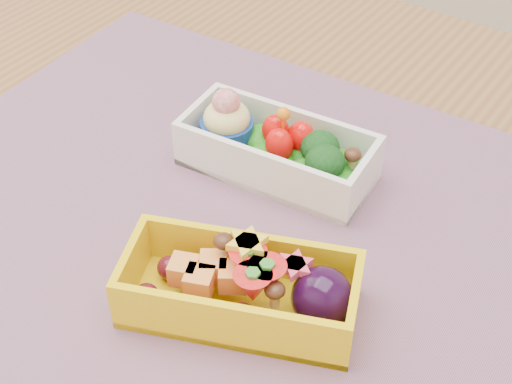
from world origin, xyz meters
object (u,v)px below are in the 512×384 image
Objects in this scene: placemat at (244,229)px; bento_yellow at (245,288)px; bento_white at (276,149)px; table at (214,288)px.

bento_yellow is (0.05, -0.07, 0.02)m from placemat.
bento_white is at bearing 93.84° from bento_yellow.
table is at bearing 118.27° from bento_yellow.
bento_yellow is at bearing -69.90° from bento_white.
bento_white reaches higher than bento_yellow.
placemat is 3.38× the size of bento_yellow.
bento_yellow is (0.07, -0.14, 0.00)m from bento_white.
placemat is at bearing 104.06° from bento_yellow.
bento_white is 0.15m from bento_yellow.
table is at bearing 170.20° from placemat.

